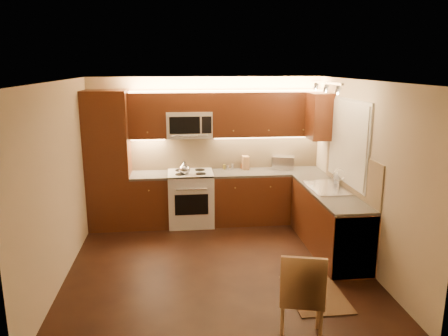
{
  "coord_description": "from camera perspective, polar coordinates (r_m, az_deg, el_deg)",
  "views": [
    {
      "loc": [
        -0.52,
        -5.49,
        2.7
      ],
      "look_at": [
        0.15,
        0.55,
        1.25
      ],
      "focal_mm": 34.85,
      "sensor_mm": 36.0,
      "label": 1
    }
  ],
  "objects": [
    {
      "name": "upper_cab_right_corner",
      "position": [
        7.32,
        12.48,
        6.64
      ],
      "size": [
        0.35,
        0.5,
        0.75
      ],
      "primitive_type": "cube",
      "color": "#4D2210",
      "rests_on": "wall_right"
    },
    {
      "name": "window_frame",
      "position": [
        6.63,
        16.0,
        3.35
      ],
      "size": [
        0.03,
        1.44,
        1.24
      ],
      "primitive_type": "cube",
      "color": "silver",
      "rests_on": "wall_right"
    },
    {
      "name": "upper_cab_bridge",
      "position": [
        7.34,
        -4.64,
        8.66
      ],
      "size": [
        0.76,
        0.35,
        0.31
      ],
      "primitive_type": "cube",
      "color": "#4D2210",
      "rests_on": "wall_back"
    },
    {
      "name": "upper_cab_back_left",
      "position": [
        7.37,
        -10.01,
        6.8
      ],
      "size": [
        0.62,
        0.35,
        0.75
      ],
      "primitive_type": "cube",
      "color": "#4D2210",
      "rests_on": "wall_back"
    },
    {
      "name": "counter_right",
      "position": [
        6.55,
        13.77,
        -3.11
      ],
      "size": [
        0.6,
        2.0,
        0.04
      ],
      "primitive_type": "cube",
      "color": "#383633",
      "rests_on": "base_cab_right"
    },
    {
      "name": "upper_cab_back_right",
      "position": [
        7.52,
        5.73,
        7.07
      ],
      "size": [
        1.92,
        0.35,
        0.75
      ],
      "primitive_type": "cube",
      "color": "#4D2210",
      "rests_on": "wall_back"
    },
    {
      "name": "floor",
      "position": [
        6.14,
        -0.85,
        -12.67
      ],
      "size": [
        4.0,
        4.0,
        0.01
      ],
      "primitive_type": "cube",
      "color": "black",
      "rests_on": "ground"
    },
    {
      "name": "kettle",
      "position": [
        7.23,
        -5.21,
        0.04
      ],
      "size": [
        0.26,
        0.26,
        0.22
      ],
      "primitive_type": null,
      "rotation": [
        0.0,
        0.0,
        0.43
      ],
      "color": "silver",
      "rests_on": "stove"
    },
    {
      "name": "faucet",
      "position": [
        6.7,
        14.87,
        -1.29
      ],
      "size": [
        0.2,
        0.04,
        0.3
      ],
      "primitive_type": null,
      "color": "silver",
      "rests_on": "counter_right"
    },
    {
      "name": "sink",
      "position": [
        6.66,
        13.38,
        -1.96
      ],
      "size": [
        0.52,
        0.86,
        0.15
      ],
      "primitive_type": null,
      "color": "silver",
      "rests_on": "counter_right"
    },
    {
      "name": "dishwasher",
      "position": [
        6.08,
        15.79,
        -9.03
      ],
      "size": [
        0.58,
        0.6,
        0.84
      ],
      "primitive_type": "cube",
      "color": "silver",
      "rests_on": "floor"
    },
    {
      "name": "dining_chair",
      "position": [
        4.55,
        10.16,
        -15.98
      ],
      "size": [
        0.52,
        0.52,
        0.97
      ],
      "primitive_type": null,
      "rotation": [
        0.0,
        0.0,
        -0.26
      ],
      "color": "#9F7D48",
      "rests_on": "floor"
    },
    {
      "name": "soap_bottle",
      "position": [
        6.92,
        14.57,
        -1.29
      ],
      "size": [
        0.11,
        0.11,
        0.19
      ],
      "primitive_type": "imported",
      "rotation": [
        0.0,
        0.0,
        -0.3
      ],
      "color": "silver",
      "rests_on": "counter_right"
    },
    {
      "name": "ceiling",
      "position": [
        5.52,
        -0.94,
        11.34
      ],
      "size": [
        4.0,
        4.0,
        0.01
      ],
      "primitive_type": "cube",
      "color": "beige",
      "rests_on": "ground"
    },
    {
      "name": "window_blinds",
      "position": [
        6.62,
        15.84,
        3.35
      ],
      "size": [
        0.02,
        1.36,
        1.16
      ],
      "primitive_type": "cube",
      "color": "silver",
      "rests_on": "wall_right"
    },
    {
      "name": "microwave",
      "position": [
        7.37,
        -4.58,
        5.74
      ],
      "size": [
        0.76,
        0.38,
        0.44
      ],
      "primitive_type": null,
      "color": "silver",
      "rests_on": "wall_back"
    },
    {
      "name": "toaster_oven",
      "position": [
        7.75,
        7.78,
        0.75
      ],
      "size": [
        0.45,
        0.39,
        0.23
      ],
      "primitive_type": "cube",
      "rotation": [
        0.0,
        0.0,
        -0.33
      ],
      "color": "silver",
      "rests_on": "counter_back_right"
    },
    {
      "name": "track_light_bar",
      "position": [
        6.24,
        13.27,
        10.87
      ],
      "size": [
        0.04,
        1.2,
        0.03
      ],
      "primitive_type": "cube",
      "color": "silver",
      "rests_on": "ceiling"
    },
    {
      "name": "rug",
      "position": [
        5.56,
        11.9,
        -15.86
      ],
      "size": [
        0.66,
        0.98,
        0.01
      ],
      "primitive_type": "cube",
      "rotation": [
        0.0,
        0.0,
        0.02
      ],
      "color": "black",
      "rests_on": "floor"
    },
    {
      "name": "stove",
      "position": [
        7.51,
        -4.37,
        -3.97
      ],
      "size": [
        0.76,
        0.65,
        0.92
      ],
      "primitive_type": null,
      "color": "silver",
      "rests_on": "floor"
    },
    {
      "name": "spice_jar_d",
      "position": [
        7.72,
        2.34,
        0.25
      ],
      "size": [
        0.05,
        0.05,
        0.08
      ],
      "primitive_type": "cylinder",
      "rotation": [
        0.0,
        0.0,
        0.15
      ],
      "color": "brown",
      "rests_on": "counter_back_right"
    },
    {
      "name": "base_cab_back_right",
      "position": [
        7.7,
        5.67,
        -3.79
      ],
      "size": [
        1.92,
        0.6,
        0.86
      ],
      "primitive_type": "cube",
      "color": "#4D2210",
      "rests_on": "floor"
    },
    {
      "name": "spice_jar_a",
      "position": [
        7.65,
        1.11,
        0.21
      ],
      "size": [
        0.06,
        0.06,
        0.1
      ],
      "primitive_type": "cylinder",
      "rotation": [
        0.0,
        0.0,
        -0.16
      ],
      "color": "silver",
      "rests_on": "counter_back_right"
    },
    {
      "name": "base_cab_back_left",
      "position": [
        7.55,
        -9.62,
        -4.26
      ],
      "size": [
        0.62,
        0.6,
        0.86
      ],
      "primitive_type": "cube",
      "color": "#4D2210",
      "rests_on": "floor"
    },
    {
      "name": "backsplash_back",
      "position": [
        7.68,
        0.3,
        2.16
      ],
      "size": [
        3.3,
        0.02,
        0.6
      ],
      "primitive_type": "cube",
      "color": "tan",
      "rests_on": "wall_back"
    },
    {
      "name": "counter_back_right",
      "position": [
        7.58,
        5.75,
        -0.54
      ],
      "size": [
        1.92,
        0.6,
        0.04
      ],
      "primitive_type": "cube",
      "color": "#383633",
      "rests_on": "base_cab_back_right"
    },
    {
      "name": "wall_right",
      "position": [
        6.21,
        17.81,
        -0.74
      ],
      "size": [
        0.01,
        4.0,
        2.5
      ],
      "primitive_type": "cube",
      "color": "#C5B190",
      "rests_on": "ground"
    },
    {
      "name": "pantry",
      "position": [
        7.44,
        -14.92,
        0.94
      ],
      "size": [
        0.7,
        0.6,
        2.3
      ],
      "primitive_type": "cube",
      "color": "#4D2210",
      "rests_on": "floor"
    },
    {
      "name": "spice_jar_c",
      "position": [
        7.62,
        0.49,
        0.09
      ],
      "size": [
        0.05,
        0.05,
        0.08
      ],
      "primitive_type": "cylinder",
      "rotation": [
        0.0,
        0.0,
        -0.34
      ],
      "color": "silver",
      "rests_on": "counter_back_right"
    },
    {
      "name": "spice_jar_b",
      "position": [
        7.65,
        0.03,
        0.15
      ],
      "size": [
        0.06,
        0.06,
        0.09
      ],
      "primitive_type": "cylinder",
      "rotation": [
        0.0,
        0.0,
        0.36
      ],
      "color": "olive",
      "rests_on": "counter_back_right"
    },
    {
      "name": "wall_left",
      "position": [
        5.87,
        -20.74,
        -1.78
      ],
      "size": [
        0.01,
        4.0,
        2.5
      ],
      "primitive_type": "cube",
      "color": "#C5B190",
      "rests_on": "ground"
    },
    {
      "name": "counter_back_left",
      "position": [
        7.43,
        -9.76,
        -0.95
      ],
      "size": [
        0.62,
        0.6,
        0.04
      ],
      "primitive_type": "cube",
      "color": "#383633",
      "rests_on": "base_cab_back_left"
    },
    {
      "name": "wall_back",
      "position": [
        7.64,
        -2.31,
        2.48
      ],
      "size": [
        4.0,
        0.01,
        2.5
      ],
      "primitive_type": "cube",
      "color": "#C5B190",
      "rests_on": "ground"
    },
    {
      "name": "wall_front",
      "position": [
        3.81,
        1.99,
        -8.95
      ],
      "size": [
        4.0,
        0.01,
        2.5
      ],
      "primitive_type": "cube",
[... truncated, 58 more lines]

